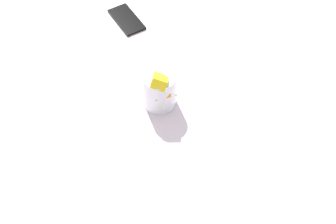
% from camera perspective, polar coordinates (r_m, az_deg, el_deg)
% --- Properties ---
extents(bed_mattress, '(1.80, 1.40, 0.18)m').
position_cam_1_polar(bed_mattress, '(1.26, -1.43, -0.32)').
color(bed_mattress, silver).
rests_on(bed_mattress, ground).
extents(snack_cup, '(0.09, 0.09, 0.14)m').
position_cam_1_polar(snack_cup, '(1.13, -1.10, 3.05)').
color(snack_cup, silver).
rests_on(snack_cup, bed_mattress).
extents(cell_phone, '(0.13, 0.15, 0.01)m').
position_cam_1_polar(cell_phone, '(1.41, -5.61, 12.30)').
color(cell_phone, black).
rests_on(cell_phone, bed_mattress).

